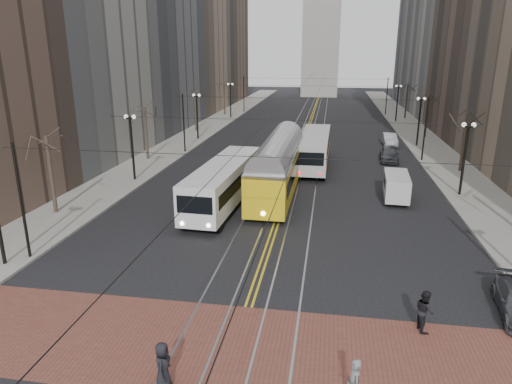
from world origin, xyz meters
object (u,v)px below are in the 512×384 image
(sedan_grey, at_px, (389,154))
(pedestrian_a, at_px, (163,366))
(cargo_van, at_px, (396,187))
(sedan_silver, at_px, (390,139))
(streetcar, at_px, (278,171))
(rear_bus, at_px, (314,150))
(pedestrian_c, at_px, (425,310))
(transit_bus, at_px, (224,185))

(sedan_grey, distance_m, pedestrian_a, 37.76)
(cargo_van, height_order, sedan_silver, cargo_van)
(streetcar, height_order, rear_bus, streetcar)
(sedan_silver, bearing_deg, pedestrian_a, -106.51)
(cargo_van, bearing_deg, pedestrian_c, -89.79)
(rear_bus, distance_m, pedestrian_c, 28.04)
(streetcar, relative_size, pedestrian_a, 8.89)
(pedestrian_c, bearing_deg, streetcar, 10.52)
(pedestrian_c, bearing_deg, cargo_van, -17.17)
(cargo_van, relative_size, pedestrian_c, 2.56)
(cargo_van, height_order, pedestrian_a, cargo_van)
(pedestrian_a, bearing_deg, rear_bus, -13.10)
(streetcar, relative_size, cargo_van, 3.37)
(streetcar, distance_m, pedestrian_c, 19.98)
(rear_bus, relative_size, sedan_grey, 2.76)
(transit_bus, xyz_separation_m, pedestrian_a, (2.35, -19.30, -0.72))
(sedan_grey, xyz_separation_m, pedestrian_a, (-11.46, -35.98, 0.10))
(transit_bus, relative_size, pedestrian_c, 7.16)
(cargo_van, relative_size, sedan_silver, 1.03)
(sedan_grey, height_order, sedan_silver, sedan_grey)
(transit_bus, bearing_deg, rear_bus, 68.15)
(transit_bus, relative_size, sedan_silver, 2.89)
(streetcar, distance_m, pedestrian_a, 23.25)
(sedan_silver, xyz_separation_m, pedestrian_a, (-12.45, -44.70, 0.15))
(pedestrian_c, bearing_deg, transit_bus, 25.71)
(transit_bus, height_order, pedestrian_c, transit_bus)
(sedan_silver, distance_m, pedestrian_a, 46.40)
(streetcar, height_order, pedestrian_a, streetcar)
(streetcar, relative_size, sedan_silver, 3.48)
(rear_bus, bearing_deg, sedan_silver, 55.51)
(sedan_grey, bearing_deg, sedan_silver, 87.59)
(transit_bus, distance_m, sedan_grey, 21.67)
(transit_bus, bearing_deg, streetcar, 50.58)
(streetcar, relative_size, sedan_grey, 3.39)
(streetcar, distance_m, cargo_van, 9.31)
(streetcar, relative_size, pedestrian_c, 8.62)
(sedan_grey, relative_size, pedestrian_a, 2.62)
(cargo_van, distance_m, sedan_grey, 13.36)
(cargo_van, xyz_separation_m, pedestrian_c, (-1.06, -17.66, -0.10))
(sedan_silver, bearing_deg, pedestrian_c, -95.32)
(cargo_van, relative_size, sedan_grey, 1.01)
(sedan_grey, distance_m, pedestrian_c, 31.05)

